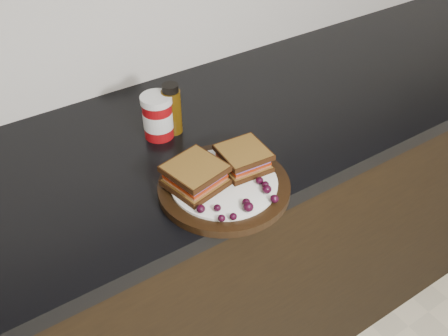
# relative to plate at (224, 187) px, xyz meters

# --- Properties ---
(base_cabinets) EXTENTS (3.96, 0.58, 0.86)m
(base_cabinets) POSITION_rel_plate_xyz_m (-0.07, 0.21, -0.48)
(base_cabinets) COLOR black
(base_cabinets) RESTS_ON ground_plane
(countertop) EXTENTS (3.98, 0.60, 0.04)m
(countertop) POSITION_rel_plate_xyz_m (-0.07, 0.21, -0.03)
(countertop) COLOR black
(countertop) RESTS_ON base_cabinets
(plate) EXTENTS (0.28, 0.28, 0.02)m
(plate) POSITION_rel_plate_xyz_m (0.00, 0.00, 0.00)
(plate) COLOR black
(plate) RESTS_ON countertop
(sandwich_left) EXTENTS (0.13, 0.13, 0.05)m
(sandwich_left) POSITION_rel_plate_xyz_m (-0.05, 0.02, 0.04)
(sandwich_left) COLOR brown
(sandwich_left) RESTS_ON plate
(sandwich_right) EXTENTS (0.11, 0.11, 0.04)m
(sandwich_right) POSITION_rel_plate_xyz_m (0.06, 0.02, 0.04)
(sandwich_right) COLOR brown
(sandwich_right) RESTS_ON plate
(grape_0) EXTENTS (0.02, 0.02, 0.02)m
(grape_0) POSITION_rel_plate_xyz_m (-0.09, -0.05, 0.02)
(grape_0) COLOR black
(grape_0) RESTS_ON plate
(grape_1) EXTENTS (0.02, 0.02, 0.01)m
(grape_1) POSITION_rel_plate_xyz_m (-0.06, -0.07, 0.02)
(grape_1) COLOR black
(grape_1) RESTS_ON plate
(grape_2) EXTENTS (0.02, 0.02, 0.01)m
(grape_2) POSITION_rel_plate_xyz_m (-0.07, -0.09, 0.02)
(grape_2) COLOR black
(grape_2) RESTS_ON plate
(grape_3) EXTENTS (0.02, 0.02, 0.01)m
(grape_3) POSITION_rel_plate_xyz_m (-0.05, -0.10, 0.02)
(grape_3) COLOR black
(grape_3) RESTS_ON plate
(grape_4) EXTENTS (0.02, 0.02, 0.02)m
(grape_4) POSITION_rel_plate_xyz_m (-0.01, -0.10, 0.02)
(grape_4) COLOR black
(grape_4) RESTS_ON plate
(grape_5) EXTENTS (0.02, 0.02, 0.02)m
(grape_5) POSITION_rel_plate_xyz_m (-0.00, -0.08, 0.02)
(grape_5) COLOR black
(grape_5) RESTS_ON plate
(grape_6) EXTENTS (0.02, 0.02, 0.02)m
(grape_6) POSITION_rel_plate_xyz_m (0.05, -0.11, 0.02)
(grape_6) COLOR black
(grape_6) RESTS_ON plate
(grape_7) EXTENTS (0.02, 0.02, 0.02)m
(grape_7) POSITION_rel_plate_xyz_m (0.05, -0.08, 0.02)
(grape_7) COLOR black
(grape_7) RESTS_ON plate
(grape_8) EXTENTS (0.02, 0.02, 0.01)m
(grape_8) POSITION_rel_plate_xyz_m (0.06, -0.06, 0.02)
(grape_8) COLOR black
(grape_8) RESTS_ON plate
(grape_9) EXTENTS (0.02, 0.02, 0.02)m
(grape_9) POSITION_rel_plate_xyz_m (0.06, -0.05, 0.02)
(grape_9) COLOR black
(grape_9) RESTS_ON plate
(grape_10) EXTENTS (0.02, 0.02, 0.02)m
(grape_10) POSITION_rel_plate_xyz_m (0.09, -0.01, 0.02)
(grape_10) COLOR black
(grape_10) RESTS_ON plate
(grape_11) EXTENTS (0.02, 0.02, 0.02)m
(grape_11) POSITION_rel_plate_xyz_m (0.07, 0.01, 0.02)
(grape_11) COLOR black
(grape_11) RESTS_ON plate
(grape_12) EXTENTS (0.02, 0.02, 0.02)m
(grape_12) POSITION_rel_plate_xyz_m (0.07, 0.03, 0.02)
(grape_12) COLOR black
(grape_12) RESTS_ON plate
(grape_13) EXTENTS (0.02, 0.02, 0.02)m
(grape_13) POSITION_rel_plate_xyz_m (0.07, 0.06, 0.02)
(grape_13) COLOR black
(grape_13) RESTS_ON plate
(grape_14) EXTENTS (0.01, 0.01, 0.01)m
(grape_14) POSITION_rel_plate_xyz_m (-0.05, 0.05, 0.02)
(grape_14) COLOR black
(grape_14) RESTS_ON plate
(grape_15) EXTENTS (0.02, 0.02, 0.02)m
(grape_15) POSITION_rel_plate_xyz_m (-0.06, 0.03, 0.02)
(grape_15) COLOR black
(grape_15) RESTS_ON plate
(grape_16) EXTENTS (0.02, 0.02, 0.02)m
(grape_16) POSITION_rel_plate_xyz_m (-0.09, -0.00, 0.02)
(grape_16) COLOR black
(grape_16) RESTS_ON plate
(grape_17) EXTENTS (0.02, 0.02, 0.02)m
(grape_17) POSITION_rel_plate_xyz_m (-0.07, -0.01, 0.03)
(grape_17) COLOR black
(grape_17) RESTS_ON plate
(grape_18) EXTENTS (0.02, 0.02, 0.02)m
(grape_18) POSITION_rel_plate_xyz_m (-0.06, 0.04, 0.02)
(grape_18) COLOR black
(grape_18) RESTS_ON plate
(grape_19) EXTENTS (0.02, 0.02, 0.02)m
(grape_19) POSITION_rel_plate_xyz_m (-0.07, 0.03, 0.02)
(grape_19) COLOR black
(grape_19) RESTS_ON plate
(grape_20) EXTENTS (0.02, 0.02, 0.01)m
(grape_20) POSITION_rel_plate_xyz_m (-0.07, -0.00, 0.02)
(grape_20) COLOR black
(grape_20) RESTS_ON plate
(condiment_jar) EXTENTS (0.08, 0.08, 0.11)m
(condiment_jar) POSITION_rel_plate_xyz_m (-0.02, 0.25, 0.05)
(condiment_jar) COLOR maroon
(condiment_jar) RESTS_ON countertop
(oil_bottle) EXTENTS (0.05, 0.05, 0.13)m
(oil_bottle) POSITION_rel_plate_xyz_m (0.02, 0.25, 0.06)
(oil_bottle) COLOR #432C06
(oil_bottle) RESTS_ON countertop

